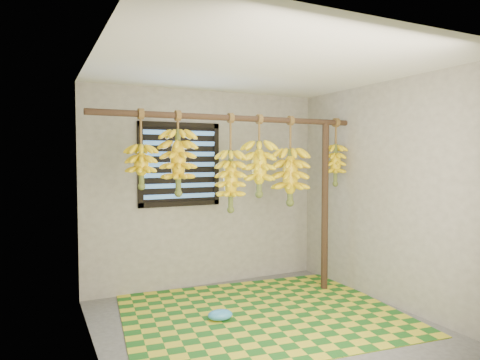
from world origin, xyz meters
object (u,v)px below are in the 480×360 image
banana_bunch_d (259,168)px  banana_bunch_e (290,177)px  banana_bunch_b (178,162)px  woven_mat (262,314)px  plastic_bag (220,315)px  banana_bunch_c (231,181)px  banana_bunch_f (335,165)px  support_post (325,206)px  banana_bunch_a (141,166)px

banana_bunch_d → banana_bunch_e: bearing=0.0°
banana_bunch_b → banana_bunch_e: 1.34m
woven_mat → plastic_bag: plastic_bag is taller
plastic_bag → banana_bunch_c: size_ratio=0.24×
woven_mat → banana_bunch_d: size_ratio=3.04×
banana_bunch_b → banana_bunch_f: size_ratio=1.05×
support_post → banana_bunch_a: 2.24m
banana_bunch_f → plastic_bag: bearing=-167.0°
support_post → plastic_bag: (-1.53, -0.39, -0.94)m
banana_bunch_a → banana_bunch_d: (1.29, -0.00, -0.04)m
banana_bunch_d → banana_bunch_a: bearing=180.0°
plastic_bag → banana_bunch_c: 1.36m
banana_bunch_e → woven_mat: bearing=-145.2°
banana_bunch_f → banana_bunch_a: bearing=-180.0°
banana_bunch_b → plastic_bag: bearing=-53.2°
support_post → woven_mat: support_post is taller
banana_bunch_d → banana_bunch_f: bearing=0.0°
plastic_bag → banana_bunch_b: size_ratio=0.29×
plastic_bag → banana_bunch_d: (0.63, 0.39, 1.40)m
woven_mat → banana_bunch_e: bearing=34.8°
plastic_bag → banana_bunch_c: (0.29, 0.39, 1.28)m
plastic_bag → banana_bunch_c: banana_bunch_c is taller
support_post → woven_mat: (-1.08, -0.41, -0.99)m
plastic_bag → banana_bunch_e: 1.71m
banana_bunch_e → plastic_bag: bearing=-159.6°
woven_mat → banana_bunch_b: bearing=151.3°
banana_bunch_b → banana_bunch_f: bearing=0.0°
support_post → banana_bunch_a: banana_bunch_a is taller
plastic_bag → banana_bunch_a: bearing=149.6°
woven_mat → banana_bunch_b: size_ratio=3.20×
woven_mat → banana_bunch_a: size_ratio=3.53×
banana_bunch_c → banana_bunch_e: 0.75m
banana_bunch_b → banana_bunch_f: 1.97m
support_post → banana_bunch_e: banana_bunch_e is taller
banana_bunch_a → banana_bunch_c: (0.95, 0.00, -0.16)m
banana_bunch_a → banana_bunch_b: same height
support_post → banana_bunch_f: 0.52m
support_post → banana_bunch_d: banana_bunch_d is taller
banana_bunch_e → banana_bunch_f: same height
banana_bunch_c → banana_bunch_d: same height
woven_mat → banana_bunch_e: banana_bunch_e is taller
banana_bunch_e → banana_bunch_f: bearing=0.0°
banana_bunch_f → banana_bunch_b: bearing=-180.0°
banana_bunch_d → banana_bunch_e: (0.40, 0.00, -0.10)m
woven_mat → plastic_bag: size_ratio=11.00×
plastic_bag → banana_bunch_b: banana_bunch_b is taller
banana_bunch_a → banana_bunch_e: (1.69, 0.00, -0.13)m
banana_bunch_c → woven_mat: bearing=-68.1°
woven_mat → banana_bunch_f: (1.23, 0.41, 1.49)m
banana_bunch_b → banana_bunch_c: bearing=0.0°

